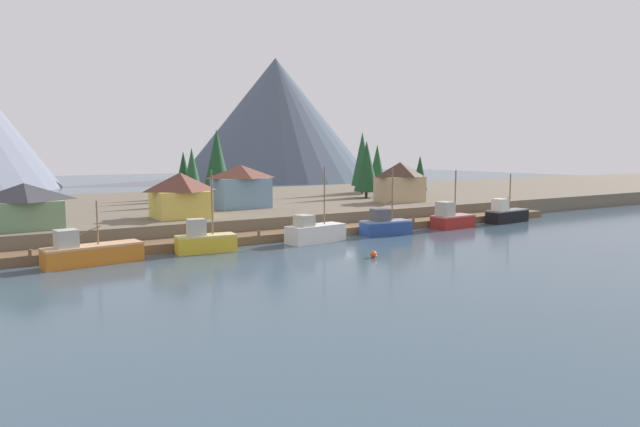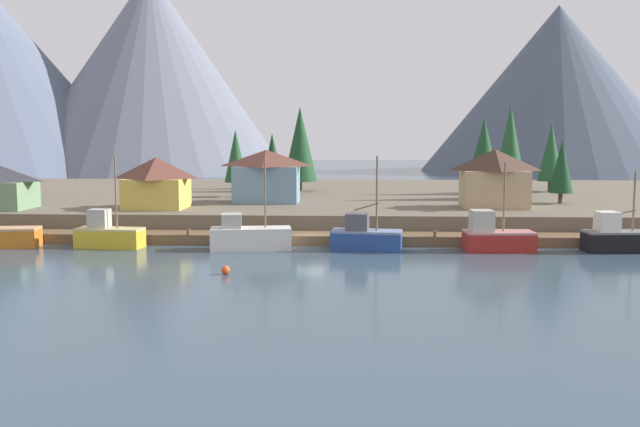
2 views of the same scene
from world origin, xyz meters
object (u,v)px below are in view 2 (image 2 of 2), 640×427
conifer_mid_right (272,155)px  house_blue (267,176)px  conifer_back_left (510,144)px  conifer_centre (551,152)px  channel_buoy (226,270)px  fishing_boat_yellow (108,235)px  house_tan (494,178)px  house_yellow (156,182)px  conifer_near_right (236,156)px  fishing_boat_blue (365,237)px  conifer_near_left (484,154)px  fishing_boat_black (624,238)px  fishing_boat_white (249,237)px  fishing_boat_red (496,237)px  conifer_mid_left (300,144)px  conifer_back_right (562,166)px

conifer_mid_right → house_blue: bearing=-85.3°
conifer_back_left → conifer_centre: conifer_back_left is taller
conifer_mid_right → conifer_back_left: 34.78m
conifer_back_left → channel_buoy: bearing=-125.1°
fishing_boat_yellow → conifer_mid_right: conifer_mid_right is taller
house_tan → channel_buoy: house_tan is taller
house_yellow → conifer_mid_right: size_ratio=0.81×
conifer_near_right → conifer_centre: size_ratio=0.91×
fishing_boat_blue → conifer_back_left: bearing=65.4°
house_blue → conifer_near_left: bearing=11.0°
fishing_boat_black → house_yellow: house_yellow is taller
fishing_boat_black → conifer_near_right: 48.86m
fishing_boat_black → channel_buoy: size_ratio=11.45×
fishing_boat_black → house_blue: size_ratio=0.99×
fishing_boat_white → channel_buoy: size_ratio=12.90×
fishing_boat_blue → fishing_boat_red: size_ratio=1.07×
fishing_boat_blue → conifer_near_right: conifer_near_right is taller
fishing_boat_black → conifer_mid_left: bearing=127.3°
fishing_boat_yellow → house_yellow: (1.36, 11.97, 4.18)m
fishing_boat_blue → house_yellow: (-23.20, 12.27, 4.18)m
conifer_near_right → conifer_back_left: bearing=9.7°
fishing_boat_white → fishing_boat_blue: bearing=-7.5°
house_yellow → conifer_back_left: (43.72, 20.71, 3.98)m
house_yellow → fishing_boat_white: bearing=-45.5°
house_yellow → conifer_near_right: size_ratio=0.77×
fishing_boat_red → house_blue: (-23.80, 19.38, 4.45)m
fishing_boat_red → channel_buoy: bearing=-155.9°
conifer_mid_right → fishing_boat_white: bearing=-86.5°
conifer_back_right → fishing_boat_yellow: bearing=-158.1°
conifer_near_right → conifer_mid_left: (7.81, 9.41, 1.43)m
fishing_boat_black → house_yellow: size_ratio=1.17×
fishing_boat_red → fishing_boat_black: bearing=-2.9°
house_blue → conifer_mid_right: conifer_mid_right is taller
house_blue → conifer_near_left: conifer_near_left is taller
house_blue → conifer_near_right: 8.98m
conifer_centre → house_tan: bearing=-119.3°
fishing_boat_red → fishing_boat_black: fishing_boat_red is taller
conifer_mid_right → conifer_back_left: (33.92, -7.47, 1.80)m
conifer_near_left → conifer_back_right: conifer_near_left is taller
conifer_near_right → house_yellow: bearing=-114.6°
conifer_near_right → channel_buoy: bearing=-81.7°
fishing_boat_yellow → conifer_near_right: (7.93, 26.34, 6.67)m
fishing_boat_white → conifer_back_right: 40.37m
house_yellow → house_tan: size_ratio=0.91×
fishing_boat_red → conifer_mid_left: conifer_mid_left is taller
house_tan → house_blue: size_ratio=0.93×
conifer_centre → conifer_back_right: bearing=-101.5°
conifer_mid_left → conifer_back_right: 36.53m
fishing_boat_white → conifer_near_left: size_ratio=0.87×
fishing_boat_white → conifer_back_left: bearing=38.0°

